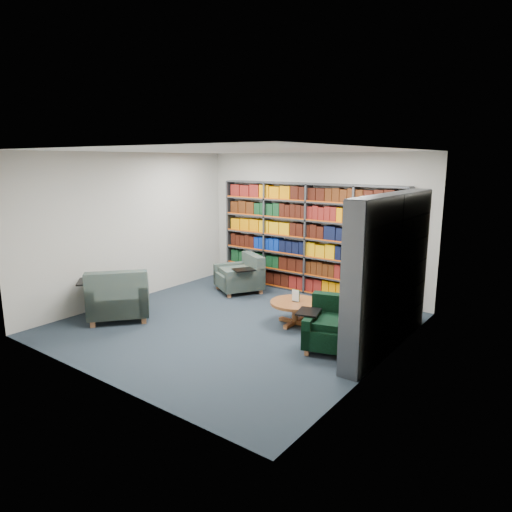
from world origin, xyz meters
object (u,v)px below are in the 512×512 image
Objects in this scene: chair_teal_left at (243,277)px; chair_teal_front at (119,299)px; coffee_table at (295,306)px; chair_green_right at (336,328)px.

chair_teal_left is 0.82× the size of chair_teal_front.
chair_teal_left is at bearing 151.89° from coffee_table.
chair_teal_front reaches higher than coffee_table.
coffee_table is (2.53, 1.57, -0.05)m from chair_teal_front.
chair_teal_front reaches higher than chair_teal_left.
chair_teal_left is 1.08× the size of chair_green_right.
chair_teal_left is 2.16m from coffee_table.
chair_green_right is 1.27× the size of coffee_table.
chair_teal_left is 3.24m from chair_green_right.
coffee_table is at bearing 154.79° from chair_green_right.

